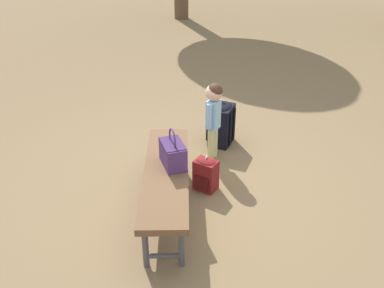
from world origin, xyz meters
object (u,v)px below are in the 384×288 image
park_bench (166,176)px  backpack_large (221,122)px  backpack_small (206,173)px  child_standing (214,110)px  handbag (173,153)px

park_bench → backpack_large: (1.36, -0.48, -0.12)m
backpack_large → backpack_small: 0.99m
backpack_small → park_bench: bearing=138.0°
child_standing → backpack_small: bearing=175.4°
park_bench → handbag: handbag is taller
handbag → backpack_large: size_ratio=0.66×
backpack_small → handbag: bearing=134.4°
handbag → child_standing: size_ratio=0.41×
handbag → backpack_large: 1.37m
child_standing → backpack_large: 0.50m
backpack_large → backpack_small: bearing=171.9°
handbag → backpack_small: bearing=-45.6°
handbag → child_standing: 0.96m
child_standing → backpack_large: child_standing is taller
backpack_large → park_bench: bearing=160.4°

